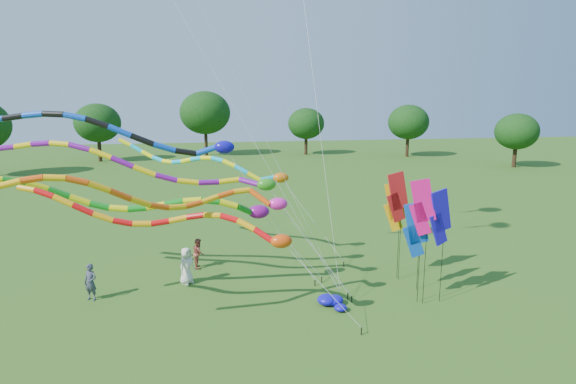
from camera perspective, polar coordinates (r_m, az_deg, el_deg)
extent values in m
plane|color=#2A5316|center=(18.23, 1.87, -18.05)|extent=(160.00, 160.00, 0.00)
cylinder|color=#382314|center=(70.69, 25.60, 4.37)|extent=(0.50, 0.50, 3.48)
ellipsoid|color=#103A0F|center=(70.37, 25.91, 8.04)|extent=(7.35, 7.35, 6.25)
cylinder|color=#382314|center=(68.92, 13.68, 4.94)|extent=(0.50, 0.50, 3.33)
ellipsoid|color=#103A0F|center=(68.59, 13.85, 8.54)|extent=(7.02, 7.02, 5.97)
cylinder|color=#382314|center=(68.75, 2.14, 5.22)|extent=(0.50, 0.50, 3.28)
ellipsoid|color=#103A0F|center=(68.43, 2.16, 8.79)|extent=(6.93, 6.93, 5.89)
cylinder|color=#382314|center=(69.49, -9.44, 5.20)|extent=(0.50, 0.50, 3.44)
ellipsoid|color=#103A0F|center=(69.17, -9.56, 8.91)|extent=(7.27, 7.27, 6.18)
cylinder|color=#382314|center=(66.89, -20.91, 4.11)|extent=(0.50, 0.50, 2.82)
ellipsoid|color=#103A0F|center=(66.58, -21.13, 7.26)|extent=(5.96, 5.96, 5.06)
cylinder|color=black|center=(19.24, 8.69, -15.99)|extent=(0.05, 0.05, 0.30)
cylinder|color=silver|center=(18.49, 4.02, -10.93)|extent=(0.02, 0.02, 4.53)
ellipsoid|color=#E5440C|center=(18.05, -0.79, -5.84)|extent=(0.82, 0.53, 0.53)
cylinder|color=red|center=(18.19, -2.93, -5.12)|extent=(0.24, 0.24, 0.80)
cylinder|color=orange|center=(18.39, -4.97, -3.92)|extent=(0.24, 0.24, 0.76)
cylinder|color=red|center=(18.62, -6.96, -3.09)|extent=(0.24, 0.24, 0.71)
cylinder|color=orange|center=(18.86, -8.93, -2.74)|extent=(0.24, 0.24, 0.69)
cylinder|color=red|center=(19.09, -10.90, -2.82)|extent=(0.24, 0.24, 0.70)
cylinder|color=orange|center=(19.30, -12.87, -3.16)|extent=(0.24, 0.24, 0.71)
cylinder|color=red|center=(19.47, -14.87, -3.50)|extent=(0.24, 0.24, 0.71)
cylinder|color=orange|center=(19.60, -16.90, -3.63)|extent=(0.24, 0.24, 0.71)
cylinder|color=red|center=(19.70, -18.97, -3.40)|extent=(0.24, 0.24, 0.73)
cylinder|color=orange|center=(19.78, -21.05, -2.80)|extent=(0.24, 0.24, 0.77)
cylinder|color=red|center=(19.89, -23.10, -1.91)|extent=(0.24, 0.24, 0.79)
cylinder|color=orange|center=(20.06, -25.07, -0.96)|extent=(0.24, 0.24, 0.77)
cylinder|color=red|center=(20.31, -26.90, -0.15)|extent=(0.24, 0.24, 0.73)
cylinder|color=orange|center=(20.66, -28.54, 0.33)|extent=(0.24, 0.24, 0.69)
cylinder|color=black|center=(21.89, 7.56, -12.45)|extent=(0.05, 0.05, 0.30)
cylinder|color=silver|center=(20.30, 3.44, -7.16)|extent=(0.02, 0.02, 5.65)
ellipsoid|color=#F71BAE|center=(19.05, -1.21, -1.41)|extent=(0.77, 0.50, 0.50)
cylinder|color=#EC4C0C|center=(19.01, -3.39, -0.62)|extent=(0.22, 0.22, 0.99)
cylinder|color=#FFA80D|center=(19.03, -5.52, 0.13)|extent=(0.22, 0.22, 0.65)
cylinder|color=#EC4C0C|center=(18.88, -7.41, -0.26)|extent=(0.22, 0.22, 0.67)
cylinder|color=#FFA80D|center=(18.69, -9.27, -0.87)|extent=(0.22, 0.22, 0.68)
cylinder|color=#EC4C0C|center=(18.46, -11.14, -1.45)|extent=(0.22, 0.22, 0.67)
cylinder|color=#FFA80D|center=(18.19, -13.05, -1.76)|extent=(0.22, 0.22, 0.68)
cylinder|color=#EC4C0C|center=(17.90, -15.03, -1.66)|extent=(0.22, 0.22, 0.71)
cylinder|color=#FFA80D|center=(17.60, -17.10, -1.14)|extent=(0.22, 0.22, 0.74)
cylinder|color=#EC4C0C|center=(17.35, -19.26, -0.32)|extent=(0.22, 0.22, 0.75)
cylinder|color=#FFA80D|center=(17.17, -21.48, 0.56)|extent=(0.22, 0.22, 0.73)
cylinder|color=#EC4C0C|center=(17.10, -23.72, 1.24)|extent=(0.22, 0.22, 0.68)
cylinder|color=#FFA80D|center=(17.15, -25.92, 1.52)|extent=(0.22, 0.22, 0.66)
cylinder|color=#EC4C0C|center=(17.30, -28.04, 1.36)|extent=(0.22, 0.22, 0.67)
cylinder|color=#FFA80D|center=(17.55, -30.06, 0.89)|extent=(0.22, 0.22, 0.69)
cylinder|color=black|center=(22.19, 7.10, -12.11)|extent=(0.05, 0.05, 0.30)
cylinder|color=silver|center=(21.22, 2.38, -5.68)|extent=(0.02, 0.02, 6.10)
ellipsoid|color=#2D8C19|center=(20.72, -2.58, 0.90)|extent=(0.83, 0.53, 0.53)
cylinder|color=#710C8C|center=(21.02, -4.67, 1.21)|extent=(0.24, 0.24, 1.00)
cylinder|color=yellow|center=(21.31, -6.96, 1.34)|extent=(0.24, 0.24, 0.89)
cylinder|color=#710C8C|center=(21.33, -9.35, 1.14)|extent=(0.24, 0.24, 0.90)
cylinder|color=yellow|center=(21.34, -11.77, 1.21)|extent=(0.24, 0.24, 0.91)
cylinder|color=#710C8C|center=(21.36, -14.20, 1.65)|extent=(0.24, 0.24, 0.94)
cylinder|color=yellow|center=(21.42, -16.63, 2.42)|extent=(0.24, 0.24, 0.97)
cylinder|color=#710C8C|center=(21.55, -19.01, 3.35)|extent=(0.24, 0.24, 0.97)
cylinder|color=yellow|center=(21.78, -21.30, 4.24)|extent=(0.24, 0.24, 0.94)
cylinder|color=#710C8C|center=(22.12, -23.45, 4.89)|extent=(0.24, 0.24, 0.90)
cylinder|color=yellow|center=(22.56, -25.42, 5.18)|extent=(0.24, 0.24, 0.89)
cylinder|color=#710C8C|center=(23.09, -27.21, 5.13)|extent=(0.24, 0.24, 0.89)
cylinder|color=yellow|center=(23.68, -28.85, 4.86)|extent=(0.24, 0.24, 0.91)
cylinder|color=#710C8C|center=(24.32, -30.36, 4.57)|extent=(0.24, 0.24, 0.91)
cylinder|color=black|center=(23.47, 3.21, -10.69)|extent=(0.05, 0.05, 0.30)
cylinder|color=silver|center=(22.24, -2.00, -2.87)|extent=(0.02, 0.02, 7.64)
ellipsoid|color=#100CAC|center=(21.67, -7.56, 5.30)|extent=(0.90, 0.58, 0.58)
cylinder|color=#0C41C2|center=(21.76, -9.65, 4.88)|extent=(0.26, 0.26, 0.94)
cylinder|color=black|center=(21.79, -12.00, 4.64)|extent=(0.26, 0.26, 0.93)
cylinder|color=#0C41C2|center=(21.71, -14.43, 5.14)|extent=(0.26, 0.26, 0.96)
cylinder|color=black|center=(21.69, -16.88, 5.92)|extent=(0.26, 0.26, 0.98)
cylinder|color=#0C41C2|center=(21.76, -19.31, 6.83)|extent=(0.26, 0.26, 0.98)
cylinder|color=black|center=(21.94, -21.67, 7.64)|extent=(0.26, 0.26, 0.95)
cylinder|color=#0C41C2|center=(22.23, -23.92, 8.15)|extent=(0.26, 0.26, 0.91)
cylinder|color=black|center=(22.61, -26.02, 8.29)|extent=(0.26, 0.26, 0.90)
cylinder|color=#0C41C2|center=(23.08, -27.97, 8.09)|extent=(0.26, 0.26, 0.91)
cylinder|color=black|center=(23.61, -29.79, 7.71)|extent=(0.26, 0.26, 0.92)
cylinder|color=black|center=(26.00, 6.63, -8.51)|extent=(0.05, 0.05, 0.30)
cylinder|color=silver|center=(25.55, 2.91, -3.32)|extent=(0.02, 0.02, 5.60)
ellipsoid|color=#D9610C|center=(25.44, -0.86, 1.71)|extent=(0.84, 0.54, 0.54)
cylinder|color=#0DBBE3|center=(25.43, -2.47, 1.58)|extent=(0.24, 0.24, 0.78)
cylinder|color=#F8F20D|center=(25.36, -4.08, 1.84)|extent=(0.24, 0.24, 0.77)
cylinder|color=#0DBBE3|center=(25.43, -5.57, 2.66)|extent=(0.24, 0.24, 0.76)
cylinder|color=#F8F20D|center=(25.61, -7.01, 3.38)|extent=(0.24, 0.24, 0.72)
cylinder|color=#0DBBE3|center=(25.87, -8.36, 3.84)|extent=(0.24, 0.24, 0.68)
cylinder|color=#F8F20D|center=(26.23, -9.62, 4.00)|extent=(0.24, 0.24, 0.68)
cylinder|color=#0DBBE3|center=(26.66, -10.80, 3.90)|extent=(0.24, 0.24, 0.70)
cylinder|color=#F8F20D|center=(27.12, -11.92, 3.68)|extent=(0.24, 0.24, 0.71)
cylinder|color=#0DBBE3|center=(27.60, -13.00, 3.50)|extent=(0.24, 0.24, 0.70)
cylinder|color=#F8F20D|center=(28.05, -14.07, 3.52)|extent=(0.24, 0.24, 0.68)
cylinder|color=#0DBBE3|center=(28.45, -15.17, 3.79)|extent=(0.24, 0.24, 0.70)
cylinder|color=#F8F20D|center=(28.79, -16.32, 4.30)|extent=(0.24, 0.24, 0.73)
cylinder|color=#0DBBE3|center=(29.08, -17.51, 4.95)|extent=(0.24, 0.24, 0.76)
cylinder|color=#F8F20D|center=(29.33, -18.75, 5.59)|extent=(0.24, 0.24, 0.75)
cylinder|color=black|center=(23.86, 4.01, -10.32)|extent=(0.05, 0.05, 0.30)
cylinder|color=silver|center=(22.72, 0.40, -6.37)|extent=(0.02, 0.02, 4.70)
ellipsoid|color=#860C7F|center=(21.82, -3.50, -2.35)|extent=(0.97, 0.63, 0.63)
cylinder|color=#128A19|center=(21.34, -5.21, -2.06)|extent=(0.28, 0.28, 1.03)
cylinder|color=yellow|center=(20.89, -7.08, -1.42)|extent=(0.28, 0.28, 0.79)
cylinder|color=#128A19|center=(20.82, -9.17, -1.04)|extent=(0.28, 0.28, 0.77)
cylinder|color=yellow|center=(20.86, -11.27, -1.01)|extent=(0.28, 0.28, 0.77)
cylinder|color=#128A19|center=(20.99, -13.35, -1.26)|extent=(0.28, 0.28, 0.78)
cylinder|color=yellow|center=(21.16, -15.40, -1.61)|extent=(0.28, 0.28, 0.78)
cylinder|color=#128A19|center=(21.34, -17.42, -1.86)|extent=(0.28, 0.28, 0.77)
cylinder|color=yellow|center=(21.49, -19.42, -1.85)|extent=(0.28, 0.28, 0.76)
cylinder|color=#128A19|center=(21.58, -21.43, -1.51)|extent=(0.28, 0.28, 0.79)
cylinder|color=yellow|center=(21.61, -23.46, -0.88)|extent=(0.28, 0.28, 0.82)
cylinder|color=#128A19|center=(21.59, -25.52, -0.11)|extent=(0.28, 0.28, 0.84)
cylinder|color=yellow|center=(21.54, -27.61, 0.61)|extent=(0.28, 0.28, 0.82)
cylinder|color=#128A19|center=(21.49, -29.70, 1.08)|extent=(0.28, 0.28, 0.79)
cylinder|color=black|center=(22.20, 6.18, -12.07)|extent=(0.04, 0.04, 0.30)
cylinder|color=silver|center=(20.55, -5.39, 8.23)|extent=(0.01, 0.01, 17.32)
cylinder|color=black|center=(22.20, 6.18, -12.07)|extent=(0.04, 0.04, 0.30)
cylinder|color=silver|center=(18.84, -9.86, 19.99)|extent=(0.01, 0.01, 25.71)
cylinder|color=black|center=(22.20, 6.18, -12.07)|extent=(0.04, 0.04, 0.30)
cylinder|color=silver|center=(23.44, 3.58, 8.91)|extent=(0.01, 0.01, 16.65)
cylinder|color=black|center=(23.23, 15.23, -6.73)|extent=(0.02, 0.02, 3.80)
cube|color=green|center=(22.78, 14.89, -3.66)|extent=(1.16, 0.09, 1.93)
cube|color=green|center=(22.96, 14.61, -5.60)|extent=(1.01, 0.09, 1.51)
cylinder|color=black|center=(22.01, 17.85, -6.58)|extent=(0.02, 0.02, 4.76)
cube|color=#1B0EC6|center=(21.40, 17.70, -2.13)|extent=(1.14, 0.35, 1.93)
cube|color=#1B0EC6|center=(21.54, 17.41, -4.22)|extent=(1.00, 0.32, 1.51)
cylinder|color=black|center=(24.05, 13.18, -4.41)|extent=(0.02, 0.02, 5.09)
cube|color=red|center=(23.51, 12.92, 0.11)|extent=(1.16, 0.16, 1.93)
cube|color=red|center=(23.64, 12.66, -1.80)|extent=(1.01, 0.15, 1.51)
cylinder|color=black|center=(21.80, 15.32, -7.39)|extent=(0.02, 0.02, 4.20)
cube|color=#0C42B0|center=(21.31, 14.96, -3.59)|extent=(1.16, 0.25, 1.93)
cube|color=#0C42B0|center=(21.50, 14.65, -5.66)|extent=(1.01, 0.23, 1.51)
cylinder|color=black|center=(21.53, 16.02, -6.24)|extent=(0.02, 0.02, 5.21)
cube|color=#DE0C70|center=(21.01, 15.72, -0.99)|extent=(1.11, 0.48, 1.93)
cube|color=#DE0C70|center=(21.18, 15.39, -3.10)|extent=(0.97, 0.43, 1.51)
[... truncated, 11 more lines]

